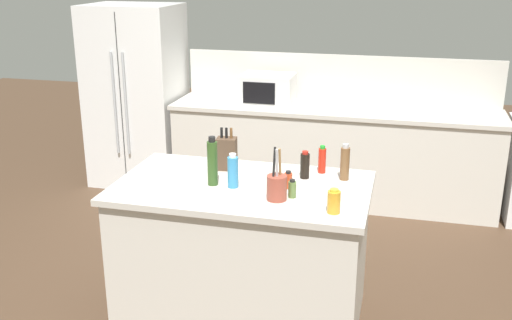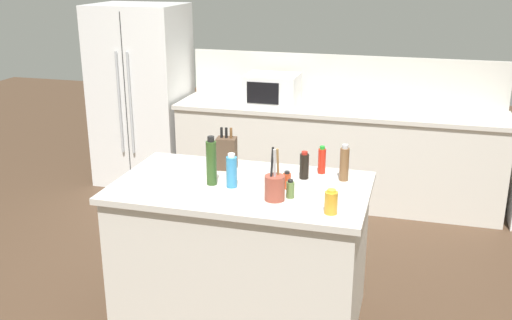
% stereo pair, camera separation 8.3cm
% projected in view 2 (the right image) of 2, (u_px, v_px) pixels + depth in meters
% --- Properties ---
extents(ground_plane, '(14.00, 14.00, 0.00)m').
position_uv_depth(ground_plane, '(242.00, 313.00, 4.08)').
color(ground_plane, '#473323').
extents(back_counter_run, '(3.15, 0.66, 0.94)m').
position_uv_depth(back_counter_run, '(336.00, 155.00, 5.86)').
color(back_counter_run, beige).
rests_on(back_counter_run, ground_plane).
extents(wall_backsplash, '(3.11, 0.03, 0.46)m').
position_uv_depth(wall_backsplash, '(344.00, 78.00, 5.93)').
color(wall_backsplash, beige).
rests_on(wall_backsplash, back_counter_run).
extents(kitchen_island, '(1.60, 0.94, 0.94)m').
position_uv_depth(kitchen_island, '(242.00, 251.00, 3.93)').
color(kitchen_island, beige).
rests_on(kitchen_island, ground_plane).
extents(refrigerator, '(0.92, 0.75, 1.87)m').
position_uv_depth(refrigerator, '(142.00, 95.00, 6.29)').
color(refrigerator, white).
rests_on(refrigerator, ground_plane).
extents(microwave, '(0.50, 0.39, 0.29)m').
position_uv_depth(microwave, '(272.00, 89.00, 5.83)').
color(microwave, white).
rests_on(microwave, back_counter_run).
extents(knife_block, '(0.14, 0.11, 0.29)m').
position_uv_depth(knife_block, '(227.00, 153.00, 4.02)').
color(knife_block, '#4C3828').
rests_on(knife_block, kitchen_island).
extents(utensil_crock, '(0.12, 0.12, 0.32)m').
position_uv_depth(utensil_crock, '(275.00, 187.00, 3.51)').
color(utensil_crock, brown).
rests_on(utensil_crock, kitchen_island).
extents(pepper_grinder, '(0.06, 0.06, 0.24)m').
position_uv_depth(pepper_grinder, '(344.00, 164.00, 3.82)').
color(pepper_grinder, brown).
rests_on(pepper_grinder, kitchen_island).
extents(spice_jar_paprika, '(0.05, 0.05, 0.11)m').
position_uv_depth(spice_jar_paprika, '(287.00, 180.00, 3.70)').
color(spice_jar_paprika, '#B73D1E').
rests_on(spice_jar_paprika, kitchen_island).
extents(olive_oil_bottle, '(0.07, 0.07, 0.32)m').
position_uv_depth(olive_oil_bottle, '(211.00, 162.00, 3.74)').
color(olive_oil_bottle, '#2D4C1E').
rests_on(olive_oil_bottle, kitchen_island).
extents(hot_sauce_bottle, '(0.05, 0.05, 0.19)m').
position_uv_depth(hot_sauce_bottle, '(322.00, 160.00, 3.95)').
color(hot_sauce_bottle, red).
rests_on(hot_sauce_bottle, kitchen_island).
extents(honey_jar, '(0.07, 0.07, 0.14)m').
position_uv_depth(honey_jar, '(331.00, 202.00, 3.33)').
color(honey_jar, gold).
rests_on(honey_jar, kitchen_island).
extents(spice_jar_oregano, '(0.05, 0.05, 0.11)m').
position_uv_depth(spice_jar_oregano, '(290.00, 189.00, 3.56)').
color(spice_jar_oregano, '#567038').
rests_on(spice_jar_oregano, kitchen_island).
extents(dish_soap_bottle, '(0.07, 0.07, 0.22)m').
position_uv_depth(dish_soap_bottle, '(232.00, 171.00, 3.71)').
color(dish_soap_bottle, '#3384BC').
rests_on(dish_soap_bottle, kitchen_island).
extents(soy_sauce_bottle, '(0.06, 0.06, 0.18)m').
position_uv_depth(soy_sauce_bottle, '(304.00, 166.00, 3.86)').
color(soy_sauce_bottle, black).
rests_on(soy_sauce_bottle, kitchen_island).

